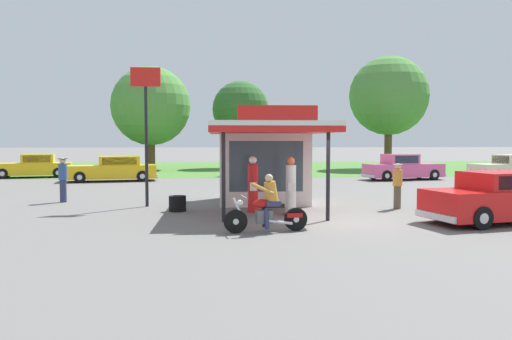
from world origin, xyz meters
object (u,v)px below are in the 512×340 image
featured_classic_sedan (508,199)px  bystander_strolling_foreground (397,185)px  gas_pump_nearside (253,188)px  parked_car_back_row_far_right (113,170)px  parked_car_back_row_centre_right (403,168)px  spare_tire_stack (177,204)px  bystander_chatting_near_pumps (63,178)px  motorcycle_with_rider (267,208)px  parked_car_back_row_left (263,166)px  parked_car_back_row_centre_left (511,168)px  roadside_pole_sign (146,113)px  gas_pump_offside (291,189)px  parked_car_back_row_far_left (34,167)px

featured_classic_sedan → bystander_strolling_foreground: size_ratio=3.47×
gas_pump_nearside → parked_car_back_row_far_right: 16.48m
parked_car_back_row_centre_right → spare_tire_stack: 18.55m
gas_pump_nearside → bystander_chatting_near_pumps: (-7.34, 4.18, 0.06)m
bystander_chatting_near_pumps → gas_pump_nearside: bearing=-29.7°
motorcycle_with_rider → parked_car_back_row_centre_right: size_ratio=0.44×
gas_pump_nearside → parked_car_back_row_left: gas_pump_nearside is taller
bystander_chatting_near_pumps → parked_car_back_row_centre_left: bearing=23.2°
parked_car_back_row_far_right → bystander_chatting_near_pumps: size_ratio=3.16×
parked_car_back_row_far_right → roadside_pole_sign: bearing=-73.1°
roadside_pole_sign → bystander_chatting_near_pumps: bearing=155.8°
parked_car_back_row_far_right → bystander_chatting_near_pumps: bystander_chatting_near_pumps is taller
parked_car_back_row_centre_left → motorcycle_with_rider: bearing=-134.2°
parked_car_back_row_centre_right → bystander_strolling_foreground: bearing=-110.9°
gas_pump_offside → parked_car_back_row_centre_left: bearing=42.3°
bystander_chatting_near_pumps → bystander_strolling_foreground: 13.01m
gas_pump_offside → parked_car_back_row_centre_left: 22.10m
spare_tire_stack → roadside_pole_sign: bearing=131.6°
featured_classic_sedan → parked_car_back_row_far_left: 29.13m
featured_classic_sedan → bystander_strolling_foreground: bystander_strolling_foreground is taller
parked_car_back_row_centre_left → bystander_chatting_near_pumps: bystander_chatting_near_pumps is taller
parked_car_back_row_far_left → parked_car_back_row_left: parked_car_back_row_left is taller
parked_car_back_row_left → gas_pump_nearside: bearing=-96.0°
parked_car_back_row_far_left → parked_car_back_row_far_right: parked_car_back_row_far_left is taller
motorcycle_with_rider → parked_car_back_row_left: bearing=85.4°
parked_car_back_row_centre_right → spare_tire_stack: size_ratio=8.77×
featured_classic_sedan → parked_car_back_row_centre_right: size_ratio=1.08×
roadside_pole_sign → spare_tire_stack: bearing=-48.4°
parked_car_back_row_far_right → motorcycle_with_rider: bearing=-66.6°
parked_car_back_row_far_right → parked_car_back_row_left: size_ratio=0.97×
featured_classic_sedan → bystander_strolling_foreground: 3.94m
parked_car_back_row_centre_right → roadside_pole_sign: bearing=-140.0°
parked_car_back_row_far_right → parked_car_back_row_centre_right: bearing=-0.6°
parked_car_back_row_far_left → parked_car_back_row_far_right: 6.91m
parked_car_back_row_centre_left → featured_classic_sedan: bearing=-120.7°
featured_classic_sedan → motorcycle_with_rider: bearing=-171.2°
parked_car_back_row_far_left → roadside_pole_sign: bearing=-58.6°
bystander_chatting_near_pumps → roadside_pole_sign: bearing=-24.2°
parked_car_back_row_far_right → bystander_strolling_foreground: bearing=-46.3°
parked_car_back_row_left → bystander_strolling_foreground: 17.02m
parked_car_back_row_centre_right → bystander_strolling_foreground: size_ratio=3.20×
gas_pump_nearside → motorcycle_with_rider: size_ratio=0.85×
parked_car_back_row_far_right → parked_car_back_row_centre_left: (25.09, 0.18, 0.01)m
parked_car_back_row_centre_right → featured_classic_sedan: bearing=-99.4°
parked_car_back_row_far_right → spare_tire_stack: (4.90, -13.49, -0.43)m
parked_car_back_row_left → roadside_pole_sign: size_ratio=1.12×
gas_pump_offside → parked_car_back_row_centre_right: (9.11, 14.49, -0.17)m
parked_car_back_row_far_right → roadside_pole_sign: size_ratio=1.09×
parked_car_back_row_left → spare_tire_stack: size_ratio=9.65×
parked_car_back_row_centre_left → bystander_strolling_foreground: 18.30m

